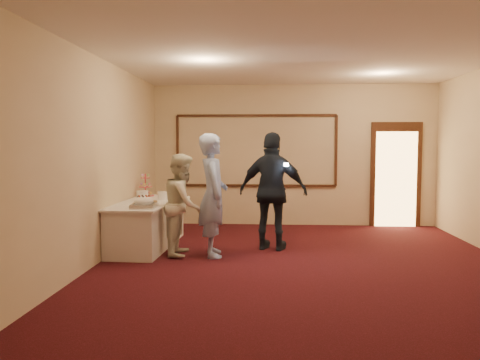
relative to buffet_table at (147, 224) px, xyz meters
name	(u,v)px	position (x,y,z in m)	size (l,w,h in m)	color
floor	(305,267)	(2.57, -1.14, -0.39)	(7.00, 7.00, 0.00)	black
room_walls	(307,123)	(2.57, -1.14, 1.64)	(6.04, 7.04, 3.02)	beige
wall_molding	(256,151)	(1.77, 2.33, 1.21)	(3.45, 0.04, 1.55)	black
doorway	(396,175)	(4.72, 2.31, 0.69)	(1.05, 0.07, 2.20)	black
buffet_table	(147,224)	(0.00, 0.00, 0.00)	(0.94, 2.26, 0.77)	white
pavlova_tray	(144,203)	(0.16, -0.79, 0.46)	(0.39, 0.52, 0.18)	silver
cupcake_stand	(145,187)	(-0.25, 0.84, 0.55)	(0.31, 0.31, 0.46)	#CE3D4B
plate_stack_a	(142,196)	(-0.11, 0.13, 0.47)	(0.21, 0.21, 0.17)	white
plate_stack_b	(163,196)	(0.20, 0.30, 0.45)	(0.17, 0.17, 0.14)	white
tart	(150,203)	(0.14, -0.39, 0.41)	(0.29, 0.29, 0.06)	white
man	(213,195)	(1.19, -0.56, 0.56)	(0.69, 0.45, 1.90)	#9DB8F1
woman	(183,204)	(0.70, -0.49, 0.41)	(0.77, 0.60, 1.59)	#ECEACE
guest	(273,191)	(2.11, -0.07, 0.58)	(1.13, 0.47, 1.93)	black
camera_flash	(286,165)	(2.32, -0.35, 1.03)	(0.07, 0.04, 0.05)	white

